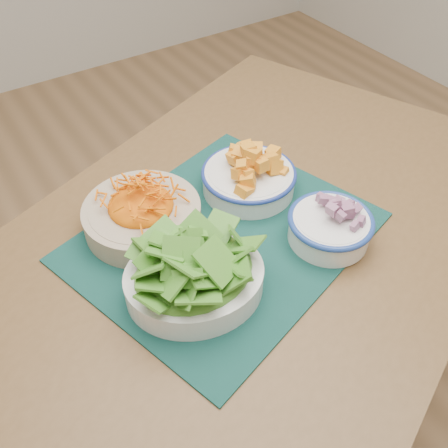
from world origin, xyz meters
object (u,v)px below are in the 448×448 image
table (255,258)px  placemat (224,236)px  lettuce_bowl (194,271)px  carrot_bowl (142,210)px  squash_bowl (249,171)px  onion_bowl (331,223)px

table → placemat: size_ratio=2.68×
placemat → lettuce_bowl: bearing=-160.2°
carrot_bowl → lettuce_bowl: 0.18m
squash_bowl → onion_bowl: size_ratio=1.23×
table → placemat: bearing=156.8°
carrot_bowl → lettuce_bowl: bearing=-89.4°
squash_bowl → onion_bowl: bearing=-78.0°
lettuce_bowl → onion_bowl: lettuce_bowl is taller
placemat → squash_bowl: 0.15m
carrot_bowl → squash_bowl: bearing=-4.9°
placemat → onion_bowl: 0.19m
carrot_bowl → squash_bowl: size_ratio=1.14×
table → onion_bowl: bearing=-75.3°
placemat → carrot_bowl: 0.16m
squash_bowl → lettuce_bowl: bearing=-143.6°
placemat → onion_bowl: onion_bowl is taller
table → carrot_bowl: (-0.19, 0.11, 0.15)m
table → onion_bowl: onion_bowl is taller
table → lettuce_bowl: bearing=-178.8°
squash_bowl → placemat: bearing=-143.6°
placemat → carrot_bowl: size_ratio=1.94×
carrot_bowl → onion_bowl: size_ratio=1.41×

